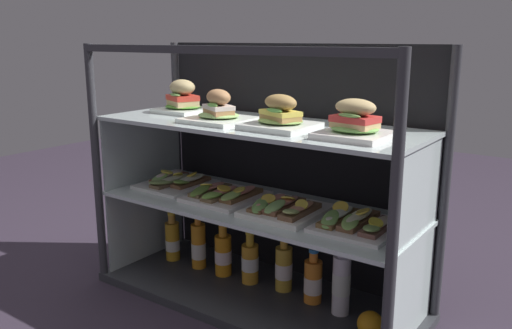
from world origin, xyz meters
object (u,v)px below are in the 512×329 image
plated_roll_sandwich_right_of_center (280,117)px  juice_bottle_front_left_end (313,281)px  juice_bottle_tucked_behind (341,282)px  plated_roll_sandwich_near_left_corner (219,111)px  plated_roll_sandwich_mid_left (355,124)px  juice_bottle_near_post (199,246)px  juice_bottle_back_right (284,268)px  open_sandwich_tray_far_right (357,222)px  juice_bottle_back_center (173,240)px  juice_bottle_front_second (250,262)px  juice_bottle_front_fourth (223,254)px  open_sandwich_tray_mid_right (285,208)px  open_sandwich_tray_center (225,194)px  plated_roll_sandwich_near_right_corner (183,99)px  open_sandwich_tray_near_right_corner (176,181)px  orange_fruit_beside_bottles (370,324)px

plated_roll_sandwich_right_of_center → juice_bottle_front_left_end: size_ratio=1.04×
plated_roll_sandwich_right_of_center → juice_bottle_tucked_behind: size_ratio=0.79×
plated_roll_sandwich_near_left_corner → plated_roll_sandwich_right_of_center: plated_roll_sandwich_near_left_corner is taller
plated_roll_sandwich_mid_left → juice_bottle_tucked_behind: plated_roll_sandwich_mid_left is taller
juice_bottle_near_post → juice_bottle_back_right: (0.38, 0.03, -0.00)m
open_sandwich_tray_far_right → juice_bottle_front_left_end: open_sandwich_tray_far_right is taller
plated_roll_sandwich_near_left_corner → plated_roll_sandwich_right_of_center: (0.24, 0.00, 0.00)m
open_sandwich_tray_far_right → juice_bottle_back_right: open_sandwich_tray_far_right is taller
open_sandwich_tray_far_right → juice_bottle_back_center: bearing=176.7°
juice_bottle_front_second → juice_bottle_front_fourth: bearing=-177.1°
plated_roll_sandwich_mid_left → juice_bottle_tucked_behind: bearing=125.2°
open_sandwich_tray_mid_right → juice_bottle_tucked_behind: 0.30m
open_sandwich_tray_far_right → juice_bottle_front_second: size_ratio=1.30×
juice_bottle_back_right → juice_bottle_front_left_end: juice_bottle_back_right is taller
open_sandwich_tray_far_right → open_sandwich_tray_center: bearing=-179.6°
plated_roll_sandwich_near_right_corner → juice_bottle_back_right: (0.45, 0.02, -0.57)m
open_sandwich_tray_center → juice_bottle_front_second: (0.06, 0.07, -0.26)m
open_sandwich_tray_mid_right → open_sandwich_tray_far_right: size_ratio=1.00×
juice_bottle_near_post → juice_bottle_tucked_behind: bearing=-0.0°
plated_roll_sandwich_right_of_center → open_sandwich_tray_near_right_corner: (-0.51, 0.06, -0.30)m
juice_bottle_front_left_end → open_sandwich_tray_mid_right: bearing=-128.2°
juice_bottle_front_fourth → juice_bottle_front_left_end: 0.39m
open_sandwich_tray_near_right_corner → plated_roll_sandwich_right_of_center: bearing=-6.3°
juice_bottle_front_fourth → juice_bottle_front_left_end: (0.39, 0.01, -0.01)m
open_sandwich_tray_mid_right → juice_bottle_back_right: 0.29m
juice_bottle_front_fourth → open_sandwich_tray_mid_right: bearing=-12.7°
open_sandwich_tray_near_right_corner → open_sandwich_tray_far_right: bearing=-1.7°
open_sandwich_tray_far_right → orange_fruit_beside_bottles: bearing=-18.2°
plated_roll_sandwich_mid_left → open_sandwich_tray_mid_right: 0.39m
plated_roll_sandwich_near_right_corner → open_sandwich_tray_far_right: 0.82m
open_sandwich_tray_center → juice_bottle_front_left_end: bearing=12.3°
juice_bottle_front_fourth → juice_bottle_front_second: (0.12, 0.01, -0.00)m
open_sandwich_tray_near_right_corner → juice_bottle_tucked_behind: bearing=2.4°
plated_roll_sandwich_near_right_corner → plated_roll_sandwich_right_of_center: size_ratio=0.87×
open_sandwich_tray_near_right_corner → juice_bottle_back_center: size_ratio=1.28×
open_sandwich_tray_far_right → open_sandwich_tray_mid_right: bearing=-176.3°
open_sandwich_tray_center → open_sandwich_tray_mid_right: open_sandwich_tray_mid_right is taller
juice_bottle_back_center → open_sandwich_tray_mid_right: bearing=-6.3°
plated_roll_sandwich_near_right_corner → open_sandwich_tray_far_right: plated_roll_sandwich_near_right_corner is taller
plated_roll_sandwich_mid_left → juice_bottle_back_right: plated_roll_sandwich_mid_left is taller
open_sandwich_tray_mid_right → open_sandwich_tray_far_right: 0.25m
open_sandwich_tray_far_right → juice_bottle_front_left_end: bearing=159.7°
juice_bottle_back_right → juice_bottle_tucked_behind: (0.24, -0.03, 0.02)m
open_sandwich_tray_far_right → juice_bottle_front_left_end: size_ratio=1.36×
juice_bottle_near_post → juice_bottle_front_left_end: size_ratio=1.15×
open_sandwich_tray_center → juice_bottle_back_right: size_ratio=1.20×
plated_roll_sandwich_mid_left → juice_bottle_back_right: size_ratio=0.88×
plated_roll_sandwich_mid_left → open_sandwich_tray_far_right: size_ratio=0.73×
plated_roll_sandwich_mid_left → juice_bottle_front_second: 0.73m
juice_bottle_back_right → orange_fruit_beside_bottles: 0.40m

